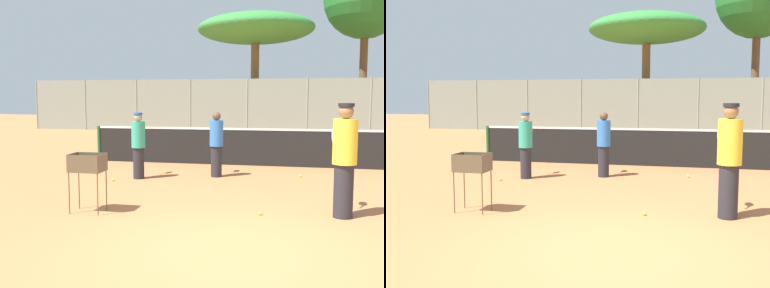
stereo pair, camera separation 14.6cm
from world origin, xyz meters
The scene contains 12 objects.
ground_plane centered at (0.00, 0.00, 0.00)m, with size 80.00×80.00×0.00m, color #C67242.
tennis_net centered at (0.00, 7.28, 0.56)m, with size 10.04×0.10×1.07m.
back_fence centered at (0.00, 19.47, 1.48)m, with size 29.02×0.08×2.96m.
tree_1 centered at (-1.41, 22.10, 5.96)m, with size 6.94×6.94×6.88m.
player_white_outfit centered at (-2.79, 4.66, 0.82)m, with size 0.33×0.88×1.58m.
player_red_cap centered at (1.59, 2.03, 0.96)m, with size 0.38×0.93×1.85m.
player_yellow_shirt centered at (-1.01, 5.31, 0.82)m, with size 0.37×0.86×1.59m.
ball_cart centered at (-2.59, 1.47, 0.76)m, with size 0.56×0.41×1.00m.
tennis_ball_0 centered at (1.01, 5.67, 0.03)m, with size 0.07×0.07×0.07m, color #D1E54C.
tennis_ball_2 centered at (-3.26, 4.21, 0.03)m, with size 0.07×0.07×0.07m, color #D1E54C.
tennis_ball_3 centered at (0.28, 1.88, 0.03)m, with size 0.07×0.07×0.07m, color #D1E54C.
parked_car centered at (-4.93, 24.37, 0.66)m, with size 4.20×1.70×1.60m.
Camera 1 is at (0.73, -5.45, 1.94)m, focal length 42.00 mm.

